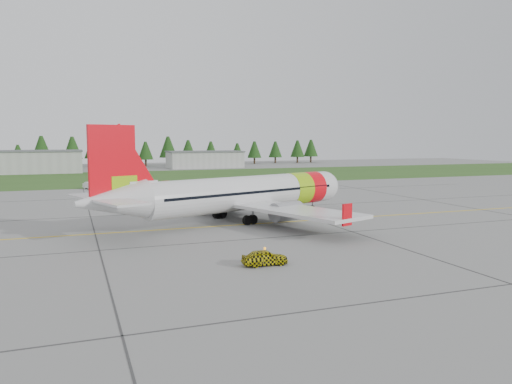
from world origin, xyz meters
name	(u,v)px	position (x,y,z in m)	size (l,w,h in m)	color
ground	(262,238)	(0.00, 0.00, 0.00)	(320.00, 320.00, 0.00)	gray
aircraft	(241,194)	(1.65, 10.99, 3.15)	(34.61, 32.89, 10.91)	silver
follow_me_car	(265,242)	(-3.48, -9.65, 1.76)	(1.42, 1.20, 3.52)	yellow
service_van	(91,178)	(-13.55, 55.66, 2.17)	(1.51, 1.43, 4.34)	white
grass_strip	(144,177)	(0.00, 82.00, 0.01)	(320.00, 50.00, 0.03)	#30561E
taxi_guideline	(236,225)	(0.00, 8.00, 0.01)	(120.00, 0.25, 0.02)	gold
hangar_west	(21,162)	(-30.00, 110.00, 3.00)	(32.00, 14.00, 6.00)	#A8A8A3
hangar_east	(205,160)	(25.00, 118.00, 2.60)	(24.00, 12.00, 5.20)	#A8A8A3
treeline	(122,152)	(0.00, 138.00, 5.00)	(160.00, 8.00, 10.00)	#1C3F14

